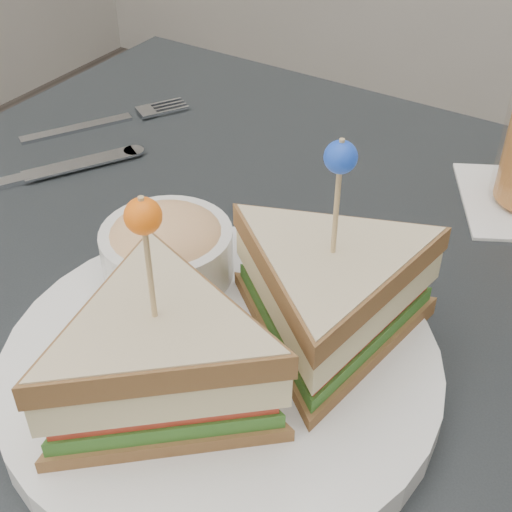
% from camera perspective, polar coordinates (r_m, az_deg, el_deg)
% --- Properties ---
extents(table, '(0.80, 0.80, 0.75)m').
position_cam_1_polar(table, '(0.58, -1.38, -10.00)').
color(table, black).
rests_on(table, ground).
extents(plate_meal, '(0.34, 0.34, 0.17)m').
position_cam_1_polar(plate_meal, '(0.45, -1.86, -5.64)').
color(plate_meal, white).
rests_on(plate_meal, table).
extents(cutlery_fork, '(0.11, 0.17, 0.01)m').
position_cam_1_polar(cutlery_fork, '(0.79, -11.26, 10.67)').
color(cutlery_fork, '#B6BAC2').
rests_on(cutlery_fork, table).
extents(cutlery_knife, '(0.12, 0.18, 0.01)m').
position_cam_1_polar(cutlery_knife, '(0.71, -17.43, 6.15)').
color(cutlery_knife, silver).
rests_on(cutlery_knife, table).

